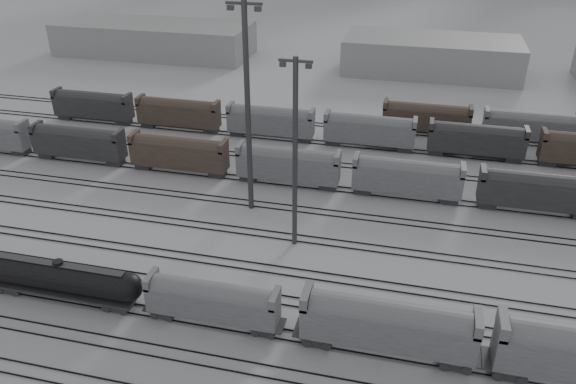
% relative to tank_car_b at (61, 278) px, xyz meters
% --- Properties ---
extents(ground, '(900.00, 900.00, 0.00)m').
position_rel_tank_car_b_xyz_m(ground, '(25.85, -1.00, -2.62)').
color(ground, silver).
rests_on(ground, ground).
extents(tracks, '(220.00, 71.50, 0.16)m').
position_rel_tank_car_b_xyz_m(tracks, '(25.85, 16.50, -2.54)').
color(tracks, black).
rests_on(tracks, ground).
extents(tank_car_b, '(18.35, 3.06, 4.54)m').
position_rel_tank_car_b_xyz_m(tank_car_b, '(0.00, 0.00, 0.00)').
color(tank_car_b, '#262528').
rests_on(tank_car_b, ground).
extents(hopper_car_a, '(13.34, 2.65, 4.77)m').
position_rel_tank_car_b_xyz_m(hopper_car_a, '(16.75, -0.00, 0.32)').
color(hopper_car_a, '#262528').
rests_on(hopper_car_a, ground).
extents(hopper_car_b, '(15.98, 3.18, 5.72)m').
position_rel_tank_car_b_xyz_m(hopper_car_b, '(33.75, 0.00, 0.91)').
color(hopper_car_b, '#262528').
rests_on(hopper_car_b, ground).
extents(light_mast_b, '(4.38, 0.70, 27.40)m').
position_rel_tank_car_b_xyz_m(light_mast_b, '(13.61, 23.01, 11.91)').
color(light_mast_b, '#3C3C3F').
rests_on(light_mast_b, ground).
extents(light_mast_c, '(3.69, 0.59, 23.09)m').
position_rel_tank_car_b_xyz_m(light_mast_c, '(21.32, 15.92, 9.62)').
color(light_mast_c, '#3C3C3F').
rests_on(light_mast_c, ground).
extents(bg_string_near, '(151.00, 3.00, 5.60)m').
position_rel_tank_car_b_xyz_m(bg_string_near, '(33.85, 31.00, 0.18)').
color(bg_string_near, gray).
rests_on(bg_string_near, ground).
extents(bg_string_mid, '(151.00, 3.00, 5.60)m').
position_rel_tank_car_b_xyz_m(bg_string_mid, '(43.85, 47.00, 0.18)').
color(bg_string_mid, '#262528').
rests_on(bg_string_mid, ground).
extents(warehouse_left, '(50.00, 18.00, 8.00)m').
position_rel_tank_car_b_xyz_m(warehouse_left, '(-34.15, 94.00, 1.38)').
color(warehouse_left, gray).
rests_on(warehouse_left, ground).
extents(warehouse_mid, '(40.00, 18.00, 8.00)m').
position_rel_tank_car_b_xyz_m(warehouse_mid, '(35.85, 94.00, 1.38)').
color(warehouse_mid, gray).
rests_on(warehouse_mid, ground).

